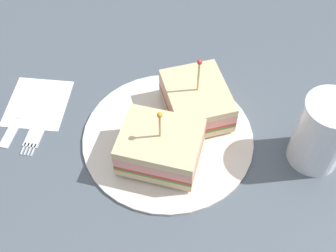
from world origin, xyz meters
TOP-DOWN VIEW (x-y plane):
  - ground_plane at (0.00, 0.00)cm, footprint 108.84×108.84cm
  - plate at (0.00, 0.00)cm, footprint 24.28×24.28cm
  - sandwich_half_front at (-1.91, 3.49)cm, footprint 13.11×12.30cm
  - sandwich_half_back at (0.08, -6.00)cm, footprint 13.16×12.57cm
  - drink_glass at (-16.61, -11.47)cm, footprint 7.03×7.03cm
  - napkin at (18.93, 8.77)cm, footprint 13.00×13.20cm
  - fork at (15.22, 11.41)cm, footprint 8.39×11.89cm
  - knife at (18.63, 12.47)cm, footprint 7.19×11.08cm

SIDE VIEW (x-z plane):
  - ground_plane at x=0.00cm, z-range -2.00..0.00cm
  - napkin at x=18.93cm, z-range 0.00..0.15cm
  - fork at x=15.22cm, z-range 0.00..0.35cm
  - knife at x=18.63cm, z-range 0.00..0.35cm
  - plate at x=0.00cm, z-range 0.00..0.93cm
  - sandwich_half_back at x=0.08cm, z-range -1.88..8.40cm
  - sandwich_half_front at x=-1.91cm, z-range -1.32..8.24cm
  - drink_glass at x=-16.61cm, z-range -0.71..10.08cm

